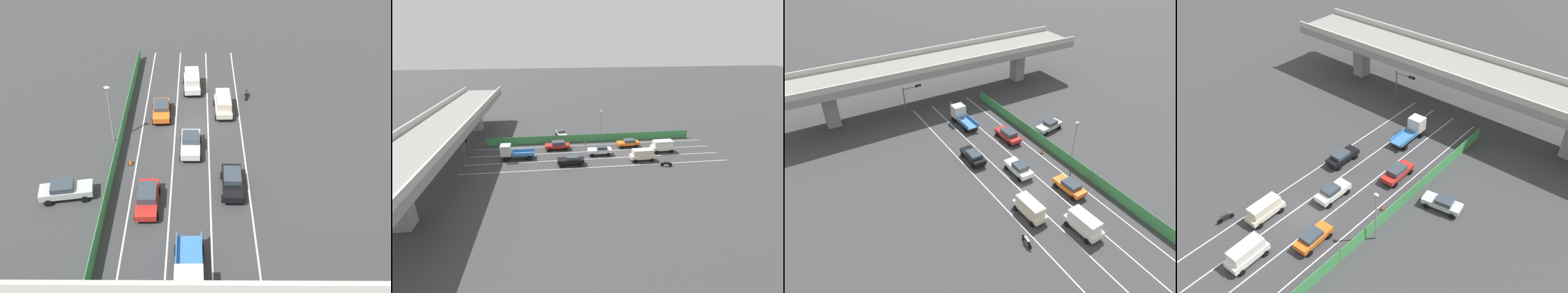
{
  "view_description": "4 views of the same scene",
  "coord_description": "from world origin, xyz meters",
  "views": [
    {
      "loc": [
        -0.57,
        38.71,
        27.09
      ],
      "look_at": [
        -0.42,
        4.4,
        0.88
      ],
      "focal_mm": 41.18,
      "sensor_mm": 36.0,
      "label": 1
    },
    {
      "loc": [
        -47.24,
        12.15,
        20.42
      ],
      "look_at": [
        1.63,
        5.92,
        1.07
      ],
      "focal_mm": 26.07,
      "sensor_mm": 36.0,
      "label": 2
    },
    {
      "loc": [
        -23.85,
        -26.32,
        29.71
      ],
      "look_at": [
        -2.24,
        9.94,
        1.61
      ],
      "focal_mm": 33.56,
      "sensor_mm": 36.0,
      "label": 3
    },
    {
      "loc": [
        27.04,
        -20.86,
        34.34
      ],
      "look_at": [
        -0.75,
        11.94,
        2.4
      ],
      "focal_mm": 39.3,
      "sensor_mm": 36.0,
      "label": 4
    }
  ],
  "objects": [
    {
      "name": "green_fence",
      "position": [
        7.06,
        4.72,
        0.81
      ],
      "size": [
        0.1,
        41.53,
        1.61
      ],
      "color": "#3D8E4C",
      "rests_on": "ground"
    },
    {
      "name": "lane_line_right_edge",
      "position": [
        5.17,
        4.72,
        0.0
      ],
      "size": [
        0.14,
        45.43,
        0.01
      ],
      "primitive_type": "cube",
      "color": "silver",
      "rests_on": "ground"
    },
    {
      "name": "car_sedan_red",
      "position": [
        3.6,
        11.49,
        0.91
      ],
      "size": [
        2.06,
        4.65,
        1.62
      ],
      "color": "red",
      "rests_on": "ground"
    },
    {
      "name": "car_van_cream",
      "position": [
        -3.42,
        -3.05,
        1.17
      ],
      "size": [
        2.04,
        4.43,
        2.05
      ],
      "color": "beige",
      "rests_on": "ground"
    },
    {
      "name": "car_hatchback_white",
      "position": [
        0.06,
        3.87,
        0.92
      ],
      "size": [
        2.06,
        4.32,
        1.69
      ],
      "color": "silver",
      "rests_on": "ground"
    },
    {
      "name": "flatbed_truck_blue",
      "position": [
        -0.03,
        19.69,
        1.38
      ],
      "size": [
        2.28,
        5.72,
        2.72
      ],
      "color": "black",
      "rests_on": "ground"
    },
    {
      "name": "car_sedan_black",
      "position": [
        -3.66,
        9.41,
        0.89
      ],
      "size": [
        2.01,
        4.48,
        1.57
      ],
      "color": "black",
      "rests_on": "ground"
    },
    {
      "name": "car_taxi_orange",
      "position": [
        3.31,
        -2.27,
        0.86
      ],
      "size": [
        2.14,
        4.35,
        1.5
      ],
      "color": "orange",
      "rests_on": "ground"
    },
    {
      "name": "car_van_white",
      "position": [
        0.04,
        -7.98,
        1.24
      ],
      "size": [
        2.21,
        4.39,
        2.19
      ],
      "color": "silver",
      "rests_on": "ground"
    },
    {
      "name": "traffic_light",
      "position": [
        -6.22,
        25.25,
        3.97
      ],
      "size": [
        3.22,
        0.49,
        5.65
      ],
      "color": "#47474C",
      "rests_on": "ground"
    },
    {
      "name": "ground_plane",
      "position": [
        0.0,
        0.0,
        0.0
      ],
      "size": [
        300.0,
        300.0,
        0.0
      ],
      "primitive_type": "plane",
      "color": "#38383A"
    },
    {
      "name": "lane_line_left_edge",
      "position": [
        -5.17,
        4.72,
        0.0
      ],
      "size": [
        0.14,
        45.43,
        0.01
      ],
      "primitive_type": "cube",
      "color": "silver",
      "rests_on": "ground"
    },
    {
      "name": "traffic_cone",
      "position": [
        5.7,
        6.02,
        0.35
      ],
      "size": [
        0.47,
        0.47,
        0.74
      ],
      "color": "orange",
      "rests_on": "ground"
    },
    {
      "name": "lane_line_mid_left",
      "position": [
        -1.72,
        4.72,
        0.0
      ],
      "size": [
        0.14,
        45.43,
        0.01
      ],
      "primitive_type": "cube",
      "color": "silver",
      "rests_on": "ground"
    },
    {
      "name": "street_lamp",
      "position": [
        7.86,
        2.36,
        3.9
      ],
      "size": [
        0.6,
        0.36,
        6.33
      ],
      "color": "gray",
      "rests_on": "ground"
    },
    {
      "name": "parked_wagon_silver",
      "position": [
        10.71,
        10.53,
        0.87
      ],
      "size": [
        4.71,
        2.52,
        1.56
      ],
      "color": "#B2B5B7",
      "rests_on": "ground"
    },
    {
      "name": "lane_line_mid_right",
      "position": [
        1.72,
        4.72,
        0.0
      ],
      "size": [
        0.14,
        45.43,
        0.01
      ],
      "primitive_type": "cube",
      "color": "silver",
      "rests_on": "ground"
    },
    {
      "name": "elevated_overpass",
      "position": [
        0.0,
        29.43,
        6.57
      ],
      "size": [
        56.23,
        8.78,
        8.29
      ],
      "color": "gray",
      "rests_on": "ground"
    },
    {
      "name": "motorcycle",
      "position": [
        -6.25,
        -6.3,
        0.46
      ],
      "size": [
        0.6,
        1.94,
        0.93
      ],
      "color": "black",
      "rests_on": "ground"
    }
  ]
}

